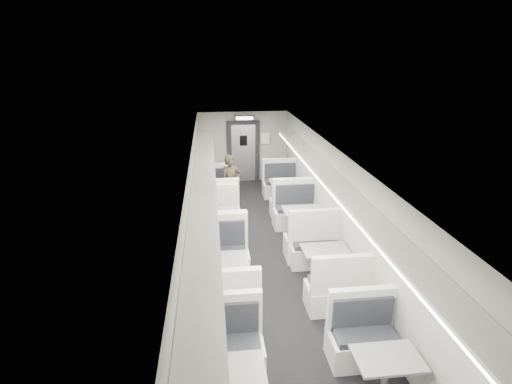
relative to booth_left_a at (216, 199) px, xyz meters
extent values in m
cube|color=black|center=(1.00, -3.22, -0.44)|extent=(3.00, 12.00, 0.12)
cube|color=white|center=(1.00, -3.22, 2.08)|extent=(3.00, 12.00, 0.12)
cube|color=#B0AEA5|center=(1.00, 2.84, 0.82)|extent=(3.00, 0.12, 2.40)
cube|color=#B0AEA5|center=(-0.56, -3.22, 0.82)|extent=(0.12, 12.00, 2.40)
cube|color=#B0AEA5|center=(2.56, -3.22, 0.82)|extent=(0.12, 12.00, 2.40)
cube|color=white|center=(0.00, -0.77, -0.16)|extent=(1.05, 0.58, 0.45)
cube|color=black|center=(0.00, -0.74, 0.11)|extent=(0.93, 0.47, 0.10)
cube|color=white|center=(0.00, -0.99, 0.41)|extent=(1.05, 0.12, 0.69)
cube|color=white|center=(0.00, 0.77, -0.16)|extent=(1.05, 0.58, 0.45)
cube|color=black|center=(0.00, 0.74, 0.11)|extent=(0.93, 0.47, 0.10)
cube|color=white|center=(0.00, 0.99, 0.41)|extent=(1.05, 0.12, 0.69)
cylinder|color=silver|center=(0.00, 0.00, -0.04)|extent=(0.10, 0.10, 0.68)
cylinder|color=silver|center=(0.00, 0.00, -0.37)|extent=(0.36, 0.36, 0.03)
cube|color=gray|center=(0.00, 0.00, 0.34)|extent=(0.87, 0.59, 0.04)
cube|color=white|center=(0.00, -2.81, -0.14)|extent=(1.15, 0.64, 0.49)
cube|color=black|center=(0.00, -2.77, 0.16)|extent=(1.02, 0.51, 0.11)
cube|color=white|center=(0.00, -3.04, 0.49)|extent=(1.15, 0.13, 0.76)
cube|color=white|center=(0.00, -1.11, -0.14)|extent=(1.15, 0.64, 0.49)
cube|color=black|center=(0.00, -1.14, 0.16)|extent=(1.02, 0.51, 0.11)
cube|color=white|center=(0.00, -0.87, 0.49)|extent=(1.15, 0.13, 0.76)
cylinder|color=silver|center=(0.00, -1.96, -0.01)|extent=(0.11, 0.11, 0.75)
cylinder|color=silver|center=(0.00, -1.96, -0.36)|extent=(0.39, 0.39, 0.03)
cube|color=gray|center=(0.00, -1.96, 0.41)|extent=(0.96, 0.65, 0.04)
cube|color=white|center=(0.00, -5.09, -0.13)|extent=(1.16, 0.65, 0.49)
cube|color=black|center=(0.00, -5.06, 0.17)|extent=(1.03, 0.51, 0.11)
cube|color=white|center=(0.00, -5.33, 0.50)|extent=(1.16, 0.13, 0.77)
cube|color=white|center=(0.00, -3.38, -0.13)|extent=(1.16, 0.65, 0.49)
cube|color=black|center=(0.00, -3.42, 0.17)|extent=(1.03, 0.51, 0.11)
cube|color=white|center=(0.00, -3.15, 0.50)|extent=(1.16, 0.13, 0.77)
cylinder|color=silver|center=(0.00, -4.24, 0.00)|extent=(0.11, 0.11, 0.76)
cylinder|color=silver|center=(0.00, -4.24, -0.36)|extent=(0.39, 0.39, 0.03)
cube|color=gray|center=(0.00, -4.24, 0.42)|extent=(0.96, 0.66, 0.04)
cube|color=white|center=(0.00, -5.98, -0.15)|extent=(1.07, 0.60, 0.45)
cube|color=black|center=(0.00, -6.02, 0.12)|extent=(0.95, 0.47, 0.10)
cube|color=white|center=(0.00, -5.77, 0.43)|extent=(1.07, 0.12, 0.71)
cube|color=gray|center=(0.00, -6.77, 0.36)|extent=(0.89, 0.61, 0.04)
cube|color=white|center=(2.00, -0.52, -0.15)|extent=(1.07, 0.60, 0.46)
cube|color=black|center=(2.00, -0.49, 0.12)|extent=(0.95, 0.48, 0.10)
cube|color=white|center=(2.00, -0.74, 0.43)|extent=(1.07, 0.12, 0.71)
cube|color=white|center=(2.00, 1.05, -0.15)|extent=(1.07, 0.60, 0.46)
cube|color=black|center=(2.00, 1.02, 0.12)|extent=(0.95, 0.48, 0.10)
cube|color=white|center=(2.00, 1.27, 0.43)|extent=(1.07, 0.12, 0.71)
cylinder|color=silver|center=(2.00, 0.27, -0.03)|extent=(0.10, 0.10, 0.70)
cylinder|color=silver|center=(2.00, 0.27, -0.37)|extent=(0.36, 0.36, 0.03)
cube|color=gray|center=(2.00, 0.27, 0.36)|extent=(0.89, 0.61, 0.04)
cube|color=white|center=(2.00, -2.88, -0.14)|extent=(1.13, 0.63, 0.48)
cube|color=black|center=(2.00, -2.85, 0.15)|extent=(1.00, 0.50, 0.11)
cube|color=white|center=(2.00, -3.11, 0.47)|extent=(1.13, 0.13, 0.75)
cube|color=white|center=(2.00, -1.21, -0.14)|extent=(1.13, 0.63, 0.48)
cube|color=black|center=(2.00, -1.25, 0.15)|extent=(1.00, 0.50, 0.11)
cube|color=white|center=(2.00, -0.98, 0.47)|extent=(1.13, 0.13, 0.75)
cylinder|color=silver|center=(2.00, -2.05, -0.01)|extent=(0.11, 0.11, 0.74)
cylinder|color=silver|center=(2.00, -2.05, -0.36)|extent=(0.38, 0.38, 0.03)
cube|color=gray|center=(2.00, -2.05, 0.40)|extent=(0.94, 0.64, 0.04)
cube|color=white|center=(2.00, -4.72, -0.15)|extent=(1.06, 0.59, 0.45)
cube|color=black|center=(2.00, -4.69, 0.12)|extent=(0.94, 0.47, 0.10)
cube|color=white|center=(2.00, -4.93, 0.42)|extent=(1.06, 0.12, 0.70)
cube|color=white|center=(2.00, -3.15, -0.15)|extent=(1.06, 0.59, 0.45)
cube|color=black|center=(2.00, -3.18, 0.12)|extent=(0.94, 0.47, 0.10)
cube|color=white|center=(2.00, -2.94, 0.42)|extent=(1.06, 0.12, 0.70)
cylinder|color=silver|center=(2.00, -3.94, -0.03)|extent=(0.10, 0.10, 0.69)
cylinder|color=silver|center=(2.00, -3.94, -0.37)|extent=(0.36, 0.36, 0.03)
cube|color=gray|center=(2.00, -3.94, 0.35)|extent=(0.88, 0.60, 0.04)
cube|color=white|center=(2.00, -6.00, -0.17)|extent=(1.01, 0.56, 0.43)
cube|color=black|center=(2.00, -6.03, 0.10)|extent=(0.90, 0.45, 0.10)
cube|color=white|center=(2.00, -5.80, 0.38)|extent=(1.01, 0.11, 0.67)
cylinder|color=silver|center=(2.00, -6.75, -0.05)|extent=(0.10, 0.10, 0.66)
cube|color=gray|center=(2.00, -6.75, 0.32)|extent=(0.84, 0.57, 0.04)
imported|color=black|center=(0.42, 0.07, 0.43)|extent=(0.68, 0.54, 1.61)
cube|color=black|center=(-0.49, 0.18, 0.97)|extent=(0.02, 1.18, 0.84)
cube|color=black|center=(-0.49, -2.02, 0.97)|extent=(0.02, 1.18, 0.84)
cube|color=black|center=(-0.49, -4.22, 0.97)|extent=(0.02, 1.18, 0.84)
cube|color=black|center=(-0.49, -6.42, 0.97)|extent=(0.02, 1.18, 0.84)
cube|color=white|center=(-0.26, -3.52, 1.54)|extent=(0.46, 10.40, 0.05)
cube|color=white|center=(-0.06, -3.52, 1.49)|extent=(0.05, 10.20, 0.04)
cube|color=white|center=(2.26, -3.52, 1.54)|extent=(0.46, 10.40, 0.05)
cube|color=white|center=(2.06, -3.52, 1.49)|extent=(0.05, 10.20, 0.04)
cube|color=black|center=(1.00, 2.72, 0.67)|extent=(1.10, 0.10, 2.10)
cube|color=silver|center=(1.00, 2.69, 0.62)|extent=(0.80, 0.05, 1.95)
cube|color=black|center=(1.00, 2.65, 1.07)|extent=(0.25, 0.02, 0.35)
cube|color=black|center=(1.00, 2.23, 1.90)|extent=(0.62, 0.10, 0.16)
cube|color=white|center=(1.00, 2.17, 1.90)|extent=(0.54, 0.02, 0.10)
cube|color=white|center=(1.75, 2.70, 1.12)|extent=(0.32, 0.02, 0.40)
camera|label=1|loc=(-0.10, -10.52, 3.96)|focal=28.00mm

